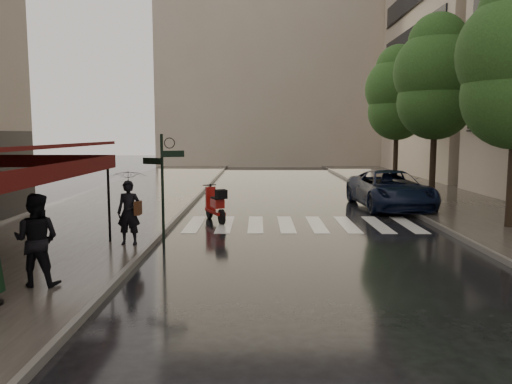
{
  "coord_description": "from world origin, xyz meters",
  "views": [
    {
      "loc": [
        1.5,
        -10.9,
        3.12
      ],
      "look_at": [
        1.42,
        3.67,
        1.4
      ],
      "focal_mm": 35.0,
      "sensor_mm": 36.0,
      "label": 1
    }
  ],
  "objects_px": {
    "pedestrian_terrace": "(36,240)",
    "parked_car": "(390,189)",
    "pedestrian_with_umbrella": "(128,184)",
    "scooter": "(216,205)"
  },
  "relations": [
    {
      "from": "pedestrian_terrace",
      "to": "parked_car",
      "type": "relative_size",
      "value": 0.33
    },
    {
      "from": "pedestrian_terrace",
      "to": "scooter",
      "type": "distance_m",
      "value": 8.37
    },
    {
      "from": "pedestrian_terrace",
      "to": "parked_car",
      "type": "xyz_separation_m",
      "value": [
        9.87,
        11.13,
        -0.26
      ]
    },
    {
      "from": "pedestrian_with_umbrella",
      "to": "pedestrian_terrace",
      "type": "distance_m",
      "value": 3.85
    },
    {
      "from": "pedestrian_with_umbrella",
      "to": "pedestrian_terrace",
      "type": "xyz_separation_m",
      "value": [
        -0.87,
        -3.68,
        -0.74
      ]
    },
    {
      "from": "pedestrian_with_umbrella",
      "to": "scooter",
      "type": "distance_m",
      "value": 4.78
    },
    {
      "from": "pedestrian_with_umbrella",
      "to": "pedestrian_terrace",
      "type": "bearing_deg",
      "value": -100.74
    },
    {
      "from": "pedestrian_terrace",
      "to": "pedestrian_with_umbrella",
      "type": "bearing_deg",
      "value": -102.87
    },
    {
      "from": "pedestrian_with_umbrella",
      "to": "parked_car",
      "type": "height_order",
      "value": "pedestrian_with_umbrella"
    },
    {
      "from": "pedestrian_terrace",
      "to": "scooter",
      "type": "height_order",
      "value": "pedestrian_terrace"
    }
  ]
}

